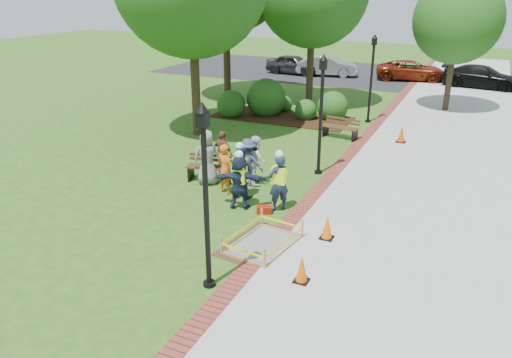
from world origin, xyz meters
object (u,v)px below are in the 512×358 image
at_px(wet_concrete_pad, 263,238).
at_px(hivis_worker_c, 240,170).
at_px(cone_front, 302,270).
at_px(hivis_worker_b, 279,181).
at_px(bench_near, 211,173).
at_px(hivis_worker_a, 239,180).
at_px(lamp_near, 205,185).

relative_size(wet_concrete_pad, hivis_worker_c, 1.38).
bearing_deg(cone_front, hivis_worker_b, 119.87).
relative_size(bench_near, hivis_worker_a, 0.95).
distance_m(bench_near, hivis_worker_a, 2.57).
distance_m(bench_near, hivis_worker_b, 3.36).
relative_size(wet_concrete_pad, hivis_worker_b, 1.33).
height_order(lamp_near, hivis_worker_c, lamp_near).
relative_size(wet_concrete_pad, lamp_near, 0.59).
distance_m(hivis_worker_b, hivis_worker_c, 1.56).
relative_size(wet_concrete_pad, hivis_worker_a, 1.37).
bearing_deg(bench_near, wet_concrete_pad, -44.67).
bearing_deg(bench_near, hivis_worker_a, -39.89).
relative_size(bench_near, hivis_worker_c, 0.96).
relative_size(bench_near, hivis_worker_b, 0.92).
xyz_separation_m(bench_near, hivis_worker_c, (1.55, -0.81, 0.62)).
bearing_deg(lamp_near, wet_concrete_pad, 80.83).
bearing_deg(bench_near, hivis_worker_b, -22.17).
bearing_deg(lamp_near, hivis_worker_c, 108.37).
bearing_deg(cone_front, bench_near, 136.97).
bearing_deg(wet_concrete_pad, lamp_near, -99.17).
height_order(lamp_near, hivis_worker_b, lamp_near).
height_order(bench_near, hivis_worker_c, hivis_worker_c).
distance_m(lamp_near, hivis_worker_a, 4.58).
xyz_separation_m(hivis_worker_a, hivis_worker_b, (1.14, 0.35, 0.02)).
xyz_separation_m(wet_concrete_pad, bench_near, (-3.53, 3.49, 0.05)).
bearing_deg(cone_front, wet_concrete_pad, 141.22).
height_order(cone_front, hivis_worker_b, hivis_worker_b).
distance_m(bench_near, lamp_near, 6.90).
xyz_separation_m(bench_near, cone_front, (5.04, -4.70, 0.04)).
bearing_deg(hivis_worker_b, bench_near, 157.83).
xyz_separation_m(hivis_worker_b, hivis_worker_c, (-1.50, 0.43, -0.03)).
distance_m(cone_front, hivis_worker_b, 4.04).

